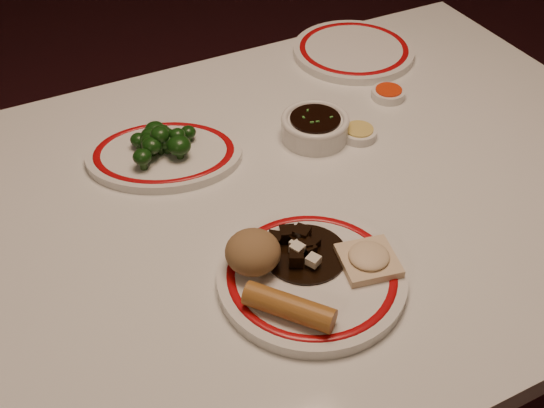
{
  "coord_description": "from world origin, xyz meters",
  "views": [
    {
      "loc": [
        -0.45,
        -0.73,
        1.45
      ],
      "look_at": [
        -0.11,
        -0.06,
        0.8
      ],
      "focal_mm": 45.0,
      "sensor_mm": 36.0,
      "label": 1
    }
  ],
  "objects_px": {
    "dining_table": "(314,224)",
    "broccoli_plate": "(164,154)",
    "rice_mound": "(253,252)",
    "fried_wonton": "(369,259)",
    "broccoli_pile": "(161,139)",
    "spring_roll": "(289,307)",
    "soy_bowl": "(315,128)",
    "stirfry_heap": "(300,248)",
    "main_plate": "(312,277)"
  },
  "relations": [
    {
      "from": "rice_mound",
      "to": "dining_table",
      "type": "bearing_deg",
      "value": 37.18
    },
    {
      "from": "rice_mound",
      "to": "broccoli_pile",
      "type": "distance_m",
      "value": 0.31
    },
    {
      "from": "main_plate",
      "to": "broccoli_pile",
      "type": "bearing_deg",
      "value": 103.32
    },
    {
      "from": "broccoli_plate",
      "to": "broccoli_pile",
      "type": "distance_m",
      "value": 0.03
    },
    {
      "from": "dining_table",
      "to": "soy_bowl",
      "type": "distance_m",
      "value": 0.17
    },
    {
      "from": "spring_roll",
      "to": "broccoli_pile",
      "type": "bearing_deg",
      "value": 54.23
    },
    {
      "from": "dining_table",
      "to": "rice_mound",
      "type": "distance_m",
      "value": 0.26
    },
    {
      "from": "spring_roll",
      "to": "fried_wonton",
      "type": "xyz_separation_m",
      "value": [
        0.14,
        0.03,
        -0.01
      ]
    },
    {
      "from": "dining_table",
      "to": "broccoli_pile",
      "type": "height_order",
      "value": "broccoli_pile"
    },
    {
      "from": "dining_table",
      "to": "broccoli_plate",
      "type": "relative_size",
      "value": 3.81
    },
    {
      "from": "fried_wonton",
      "to": "broccoli_pile",
      "type": "xyz_separation_m",
      "value": [
        -0.16,
        0.38,
        0.01
      ]
    },
    {
      "from": "main_plate",
      "to": "spring_roll",
      "type": "xyz_separation_m",
      "value": [
        -0.06,
        -0.05,
        0.02
      ]
    },
    {
      "from": "dining_table",
      "to": "soy_bowl",
      "type": "relative_size",
      "value": 10.33
    },
    {
      "from": "dining_table",
      "to": "stirfry_heap",
      "type": "bearing_deg",
      "value": -127.51
    },
    {
      "from": "fried_wonton",
      "to": "soy_bowl",
      "type": "bearing_deg",
      "value": 73.32
    },
    {
      "from": "stirfry_heap",
      "to": "dining_table",
      "type": "bearing_deg",
      "value": 52.49
    },
    {
      "from": "main_plate",
      "to": "rice_mound",
      "type": "relative_size",
      "value": 4.41
    },
    {
      "from": "stirfry_heap",
      "to": "broccoli_plate",
      "type": "xyz_separation_m",
      "value": [
        -0.09,
        0.31,
        -0.02
      ]
    },
    {
      "from": "spring_roll",
      "to": "broccoli_pile",
      "type": "xyz_separation_m",
      "value": [
        -0.02,
        0.41,
        0.01
      ]
    },
    {
      "from": "stirfry_heap",
      "to": "soy_bowl",
      "type": "relative_size",
      "value": 1.01
    },
    {
      "from": "spring_roll",
      "to": "soy_bowl",
      "type": "xyz_separation_m",
      "value": [
        0.23,
        0.34,
        -0.01
      ]
    },
    {
      "from": "stirfry_heap",
      "to": "broccoli_plate",
      "type": "relative_size",
      "value": 0.37
    },
    {
      "from": "fried_wonton",
      "to": "broccoli_plate",
      "type": "xyz_separation_m",
      "value": [
        -0.16,
        0.38,
        -0.02
      ]
    },
    {
      "from": "rice_mound",
      "to": "soy_bowl",
      "type": "bearing_deg",
      "value": 45.97
    },
    {
      "from": "broccoli_pile",
      "to": "soy_bowl",
      "type": "distance_m",
      "value": 0.27
    },
    {
      "from": "rice_mound",
      "to": "broccoli_plate",
      "type": "bearing_deg",
      "value": 93.3
    },
    {
      "from": "rice_mound",
      "to": "spring_roll",
      "type": "distance_m",
      "value": 0.1
    },
    {
      "from": "rice_mound",
      "to": "spring_roll",
      "type": "relative_size",
      "value": 0.64
    },
    {
      "from": "dining_table",
      "to": "main_plate",
      "type": "xyz_separation_m",
      "value": [
        -0.11,
        -0.18,
        0.1
      ]
    },
    {
      "from": "main_plate",
      "to": "stirfry_heap",
      "type": "distance_m",
      "value": 0.05
    },
    {
      "from": "broccoli_plate",
      "to": "soy_bowl",
      "type": "relative_size",
      "value": 2.71
    },
    {
      "from": "fried_wonton",
      "to": "stirfry_heap",
      "type": "xyz_separation_m",
      "value": [
        -0.07,
        0.06,
        -0.0
      ]
    },
    {
      "from": "main_plate",
      "to": "soy_bowl",
      "type": "distance_m",
      "value": 0.34
    },
    {
      "from": "dining_table",
      "to": "broccoli_pile",
      "type": "relative_size",
      "value": 9.75
    },
    {
      "from": "fried_wonton",
      "to": "stirfry_heap",
      "type": "distance_m",
      "value": 0.1
    },
    {
      "from": "rice_mound",
      "to": "fried_wonton",
      "type": "relative_size",
      "value": 0.85
    },
    {
      "from": "dining_table",
      "to": "fried_wonton",
      "type": "relative_size",
      "value": 13.36
    },
    {
      "from": "fried_wonton",
      "to": "soy_bowl",
      "type": "height_order",
      "value": "soy_bowl"
    },
    {
      "from": "rice_mound",
      "to": "broccoli_plate",
      "type": "height_order",
      "value": "rice_mound"
    },
    {
      "from": "broccoli_plate",
      "to": "soy_bowl",
      "type": "height_order",
      "value": "soy_bowl"
    },
    {
      "from": "spring_roll",
      "to": "fried_wonton",
      "type": "bearing_deg",
      "value": -26.58
    },
    {
      "from": "rice_mound",
      "to": "broccoli_pile",
      "type": "xyz_separation_m",
      "value": [
        -0.02,
        0.31,
        -0.01
      ]
    },
    {
      "from": "dining_table",
      "to": "main_plate",
      "type": "bearing_deg",
      "value": -121.68
    },
    {
      "from": "rice_mound",
      "to": "soy_bowl",
      "type": "distance_m",
      "value": 0.34
    },
    {
      "from": "soy_bowl",
      "to": "fried_wonton",
      "type": "bearing_deg",
      "value": -106.68
    },
    {
      "from": "rice_mound",
      "to": "stirfry_heap",
      "type": "bearing_deg",
      "value": -4.86
    },
    {
      "from": "main_plate",
      "to": "stirfry_heap",
      "type": "relative_size",
      "value": 2.88
    },
    {
      "from": "stirfry_heap",
      "to": "broccoli_pile",
      "type": "relative_size",
      "value": 0.96
    },
    {
      "from": "stirfry_heap",
      "to": "soy_bowl",
      "type": "xyz_separation_m",
      "value": [
        0.17,
        0.25,
        -0.01
      ]
    },
    {
      "from": "broccoli_pile",
      "to": "fried_wonton",
      "type": "bearing_deg",
      "value": -66.67
    }
  ]
}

